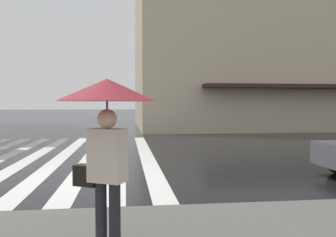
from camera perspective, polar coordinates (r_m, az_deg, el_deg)
ground_plane at (r=9.07m, az=-12.64°, el=-9.64°), size 220.00×220.00×0.00m
zebra_crossing at (r=13.26m, az=-19.01°, el=-5.87°), size 13.00×7.50×0.01m
pedestrian_with_floral_umbrella at (r=3.94m, az=-10.07°, el=1.20°), size 1.11×1.11×2.02m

